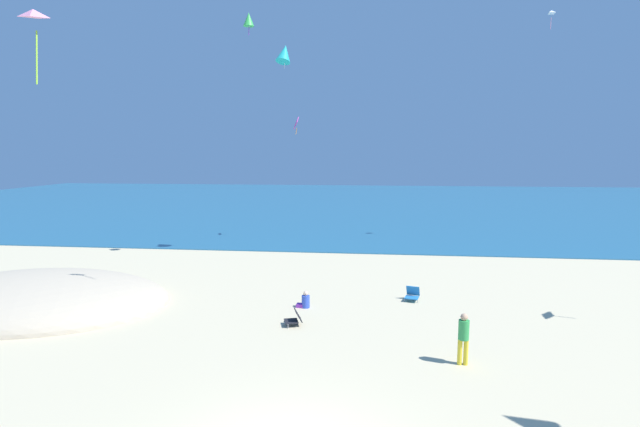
% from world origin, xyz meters
% --- Properties ---
extents(ground_plane, '(120.00, 120.00, 0.00)m').
position_xyz_m(ground_plane, '(0.00, 10.00, 0.00)').
color(ground_plane, beige).
extents(ocean_water, '(120.00, 60.00, 0.05)m').
position_xyz_m(ocean_water, '(0.00, 49.97, 0.03)').
color(ocean_water, '#236084').
rests_on(ocean_water, ground_plane).
extents(dune_mound, '(11.08, 7.76, 2.31)m').
position_xyz_m(dune_mound, '(-12.23, 8.97, 0.00)').
color(dune_mound, '#C6B294').
rests_on(dune_mound, ground_plane).
extents(beach_chair_near_camera, '(0.70, 0.76, 0.60)m').
position_xyz_m(beach_chair_near_camera, '(3.36, 11.09, 0.26)').
color(beach_chair_near_camera, '#2370B2').
rests_on(beach_chair_near_camera, ground_plane).
extents(beach_chair_far_right, '(0.75, 0.69, 0.57)m').
position_xyz_m(beach_chair_far_right, '(-1.13, 7.69, 0.26)').
color(beach_chair_far_right, black).
rests_on(beach_chair_far_right, ground_plane).
extents(person_1, '(0.57, 0.36, 0.69)m').
position_xyz_m(person_1, '(-1.04, 9.67, 0.25)').
color(person_1, blue).
rests_on(person_1, ground_plane).
extents(person_4, '(0.31, 0.31, 1.57)m').
position_xyz_m(person_4, '(4.32, 5.12, 0.90)').
color(person_4, yellow).
rests_on(person_4, ground_plane).
extents(kite_white, '(0.65, 0.66, 1.16)m').
position_xyz_m(kite_white, '(12.81, 24.16, 15.10)').
color(kite_white, white).
extents(kite_magenta, '(0.35, 0.89, 1.21)m').
position_xyz_m(kite_magenta, '(-3.65, 23.91, 8.23)').
color(kite_magenta, '#DB3DA8').
extents(kite_pink, '(0.50, 0.43, 1.44)m').
position_xyz_m(kite_pink, '(-4.94, 0.37, 8.84)').
color(kite_pink, pink).
extents(kite_teal, '(1.23, 1.37, 1.44)m').
position_xyz_m(kite_teal, '(-3.46, 18.66, 11.81)').
color(kite_teal, '#1EADAD').
extents(kite_green, '(0.77, 0.76, 1.15)m').
position_xyz_m(kite_green, '(-5.02, 16.87, 13.22)').
color(kite_green, green).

